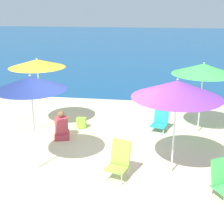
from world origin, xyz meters
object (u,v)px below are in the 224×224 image
object	(u,v)px
beach_umbrella_purple	(177,89)
backpack_lime	(81,123)
beach_chair_green	(223,179)
seagull	(180,108)
beach_umbrella_yellow	(37,64)
beach_chair_teal	(160,120)
beach_umbrella_navy	(30,83)
beach_umbrella_green	(203,69)
beach_chair_lime	(119,159)
person_seated_far	(62,127)

from	to	relation	value
beach_umbrella_purple	backpack_lime	xyz separation A→B (m)	(-2.69, 2.31, -1.80)
beach_chair_green	seagull	world-z (taller)	beach_chair_green
beach_umbrella_yellow	beach_chair_teal	bearing A→B (deg)	5.41
beach_chair_green	beach_umbrella_navy	bearing A→B (deg)	140.76
beach_umbrella_green	seagull	distance (m)	2.58
beach_chair_green	beach_umbrella_purple	bearing A→B (deg)	108.75
beach_chair_teal	seagull	distance (m)	1.95
beach_umbrella_purple	beach_chair_green	world-z (taller)	beach_umbrella_purple
beach_chair_lime	backpack_lime	xyz separation A→B (m)	(-1.53, 2.70, -0.27)
beach_umbrella_green	beach_umbrella_navy	bearing A→B (deg)	-144.97
beach_umbrella_purple	person_seated_far	xyz separation A→B (m)	(-3.06, 1.48, -1.64)
beach_umbrella_purple	beach_umbrella_navy	bearing A→B (deg)	-174.78
beach_umbrella_purple	backpack_lime	world-z (taller)	beach_umbrella_purple
beach_chair_green	beach_chair_lime	xyz separation A→B (m)	(-2.13, 0.39, 0.06)
beach_umbrella_navy	beach_chair_lime	xyz separation A→B (m)	(1.95, -0.11, -1.62)
beach_umbrella_green	beach_chair_green	xyz separation A→B (m)	(0.12, -3.28, -1.55)
backpack_lime	seagull	distance (m)	3.71
beach_chair_teal	backpack_lime	world-z (taller)	beach_chair_teal
person_seated_far	beach_umbrella_purple	bearing A→B (deg)	-41.18
beach_umbrella_navy	seagull	size ratio (longest dim) A/B	8.31
beach_chair_lime	backpack_lime	world-z (taller)	beach_chair_lime
beach_chair_teal	person_seated_far	distance (m)	2.97
beach_umbrella_yellow	beach_chair_green	world-z (taller)	beach_umbrella_yellow
beach_umbrella_yellow	beach_umbrella_purple	distance (m)	4.47
beach_umbrella_yellow	seagull	xyz separation A→B (m)	(4.36, 2.16, -1.87)
beach_umbrella_yellow	beach_umbrella_navy	bearing A→B (deg)	-71.62
seagull	beach_umbrella_yellow	bearing A→B (deg)	-153.66
beach_umbrella_purple	beach_umbrella_navy	distance (m)	3.12
beach_umbrella_yellow	person_seated_far	bearing A→B (deg)	-37.93
beach_umbrella_navy	beach_chair_lime	distance (m)	2.53
beach_chair_lime	person_seated_far	size ratio (longest dim) A/B	1.03
beach_chair_teal	person_seated_far	world-z (taller)	person_seated_far
person_seated_far	beach_umbrella_navy	bearing A→B (deg)	-106.98
beach_umbrella_yellow	beach_umbrella_navy	world-z (taller)	beach_umbrella_navy
beach_umbrella_yellow	backpack_lime	bearing A→B (deg)	7.29
beach_chair_green	beach_chair_teal	world-z (taller)	beach_chair_green
beach_umbrella_purple	beach_chair_lime	bearing A→B (deg)	-161.37
beach_umbrella_yellow	beach_chair_teal	world-z (taller)	beach_umbrella_yellow
person_seated_far	seagull	bearing A→B (deg)	23.63
beach_umbrella_green	beach_umbrella_navy	distance (m)	4.84
beach_chair_green	beach_chair_teal	distance (m)	3.51
beach_umbrella_navy	backpack_lime	xyz separation A→B (m)	(0.42, 2.59, -1.89)
beach_chair_teal	beach_umbrella_navy	bearing A→B (deg)	-119.31
beach_umbrella_green	beach_chair_teal	world-z (taller)	beach_umbrella_green
beach_umbrella_yellow	backpack_lime	world-z (taller)	beach_umbrella_yellow
beach_umbrella_green	beach_umbrella_purple	bearing A→B (deg)	-108.83
beach_chair_green	beach_chair_teal	bearing A→B (deg)	78.49
beach_chair_teal	seagull	xyz separation A→B (m)	(0.71, 1.81, -0.17)
beach_chair_teal	backpack_lime	distance (m)	2.43
person_seated_far	backpack_lime	size ratio (longest dim) A/B	2.49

